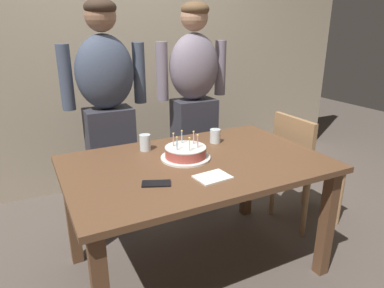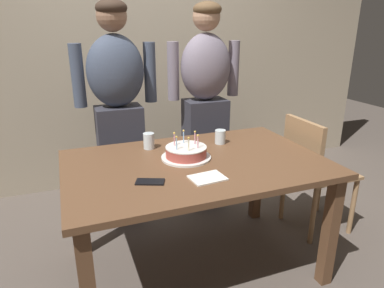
{
  "view_description": "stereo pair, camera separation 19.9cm",
  "coord_description": "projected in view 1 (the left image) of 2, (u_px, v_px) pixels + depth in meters",
  "views": [
    {
      "loc": [
        -0.87,
        -1.65,
        1.49
      ],
      "look_at": [
        -0.02,
        0.03,
        0.84
      ],
      "focal_mm": 32.11,
      "sensor_mm": 36.0,
      "label": 1
    },
    {
      "loc": [
        -0.69,
        -1.73,
        1.49
      ],
      "look_at": [
        -0.02,
        0.03,
        0.84
      ],
      "focal_mm": 32.11,
      "sensor_mm": 36.0,
      "label": 2
    }
  ],
  "objects": [
    {
      "name": "person_woman_cardigan",
      "position": [
        194.0,
        105.0,
        2.8
      ],
      "size": [
        0.61,
        0.27,
        1.66
      ],
      "rotation": [
        0.0,
        0.0,
        3.14
      ],
      "color": "#33333D",
      "rests_on": "ground_plane"
    },
    {
      "name": "birthday_cake",
      "position": [
        186.0,
        153.0,
        2.03
      ],
      "size": [
        0.3,
        0.3,
        0.16
      ],
      "color": "white",
      "rests_on": "dining_table"
    },
    {
      "name": "dining_table",
      "position": [
        196.0,
        176.0,
        2.04
      ],
      "size": [
        1.5,
        0.96,
        0.74
      ],
      "color": "brown",
      "rests_on": "ground_plane"
    },
    {
      "name": "back_wall",
      "position": [
        118.0,
        47.0,
        3.13
      ],
      "size": [
        5.2,
        0.1,
        2.6
      ],
      "primitive_type": "cube",
      "color": "tan",
      "rests_on": "ground_plane"
    },
    {
      "name": "cell_phone",
      "position": [
        156.0,
        184.0,
        1.71
      ],
      "size": [
        0.16,
        0.12,
        0.01
      ],
      "primitive_type": "cube",
      "rotation": [
        0.0,
        0.0,
        -0.39
      ],
      "color": "black",
      "rests_on": "dining_table"
    },
    {
      "name": "ground_plane",
      "position": [
        196.0,
        266.0,
        2.25
      ],
      "size": [
        10.0,
        10.0,
        0.0
      ],
      "primitive_type": "plane",
      "color": "#564C44"
    },
    {
      "name": "water_glass_far",
      "position": [
        145.0,
        142.0,
        2.17
      ],
      "size": [
        0.07,
        0.07,
        0.1
      ],
      "primitive_type": "cylinder",
      "color": "silver",
      "rests_on": "dining_table"
    },
    {
      "name": "napkin_stack",
      "position": [
        213.0,
        177.0,
        1.79
      ],
      "size": [
        0.19,
        0.15,
        0.01
      ],
      "primitive_type": "cube",
      "rotation": [
        0.0,
        0.0,
        0.09
      ],
      "color": "white",
      "rests_on": "dining_table"
    },
    {
      "name": "person_man_bearded",
      "position": [
        108.0,
        115.0,
        2.5
      ],
      "size": [
        0.61,
        0.27,
        1.66
      ],
      "rotation": [
        0.0,
        0.0,
        3.14
      ],
      "color": "#33333D",
      "rests_on": "ground_plane"
    },
    {
      "name": "dining_chair",
      "position": [
        301.0,
        162.0,
        2.59
      ],
      "size": [
        0.42,
        0.42,
        0.87
      ],
      "rotation": [
        0.0,
        0.0,
        1.57
      ],
      "color": "#A37A51",
      "rests_on": "ground_plane"
    },
    {
      "name": "water_glass_near",
      "position": [
        215.0,
        136.0,
        2.31
      ],
      "size": [
        0.07,
        0.07,
        0.09
      ],
      "primitive_type": "cylinder",
      "color": "silver",
      "rests_on": "dining_table"
    }
  ]
}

